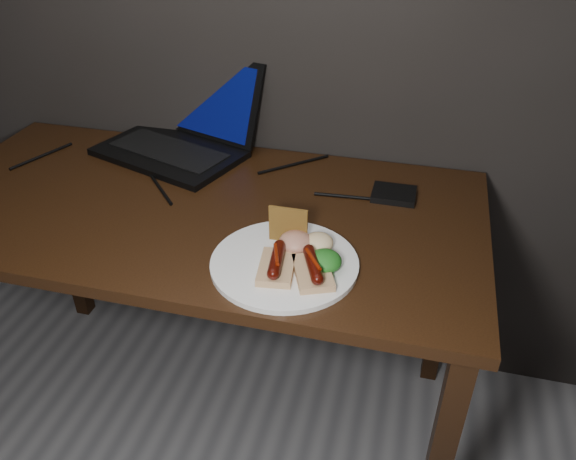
# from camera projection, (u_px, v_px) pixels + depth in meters

# --- Properties ---
(desk) EXTENTS (1.40, 0.70, 0.75)m
(desk) POSITION_uv_depth(u_px,v_px,m) (199.00, 234.00, 1.43)
(desk) COLOR #311C0C
(desk) RESTS_ON ground
(laptop) EXTENTS (0.49, 0.44, 0.25)m
(laptop) POSITION_uv_depth(u_px,v_px,m) (182.00, 131.00, 1.62)
(laptop) COLOR black
(laptop) RESTS_ON desk
(hard_drive) EXTENTS (0.11, 0.09, 0.02)m
(hard_drive) POSITION_uv_depth(u_px,v_px,m) (394.00, 194.00, 1.41)
(hard_drive) COLOR black
(hard_drive) RESTS_ON desk
(desk_cables) EXTENTS (0.98, 0.36, 0.01)m
(desk_cables) POSITION_uv_depth(u_px,v_px,m) (199.00, 173.00, 1.51)
(desk_cables) COLOR black
(desk_cables) RESTS_ON desk
(plate) EXTENTS (0.38, 0.38, 0.01)m
(plate) POSITION_uv_depth(u_px,v_px,m) (284.00, 263.00, 1.17)
(plate) COLOR white
(plate) RESTS_ON desk
(bread_sausage_center) EXTENTS (0.08, 0.12, 0.04)m
(bread_sausage_center) POSITION_uv_depth(u_px,v_px,m) (277.00, 264.00, 1.13)
(bread_sausage_center) COLOR #E0BD83
(bread_sausage_center) RESTS_ON plate
(bread_sausage_right) EXTENTS (0.11, 0.13, 0.04)m
(bread_sausage_right) POSITION_uv_depth(u_px,v_px,m) (313.00, 269.00, 1.12)
(bread_sausage_right) COLOR #E0BD83
(bread_sausage_right) RESTS_ON plate
(crispbread) EXTENTS (0.08, 0.01, 0.08)m
(crispbread) POSITION_uv_depth(u_px,v_px,m) (288.00, 225.00, 1.21)
(crispbread) COLOR olive
(crispbread) RESTS_ON plate
(salad_greens) EXTENTS (0.07, 0.07, 0.04)m
(salad_greens) POSITION_uv_depth(u_px,v_px,m) (325.00, 261.00, 1.14)
(salad_greens) COLOR #0F4E15
(salad_greens) RESTS_ON plate
(salsa_mound) EXTENTS (0.07, 0.07, 0.04)m
(salsa_mound) POSITION_uv_depth(u_px,v_px,m) (296.00, 242.00, 1.19)
(salsa_mound) COLOR maroon
(salsa_mound) RESTS_ON plate
(coleslaw_mound) EXTENTS (0.06, 0.06, 0.04)m
(coleslaw_mound) POSITION_uv_depth(u_px,v_px,m) (318.00, 242.00, 1.20)
(coleslaw_mound) COLOR #EEE6CE
(coleslaw_mound) RESTS_ON plate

